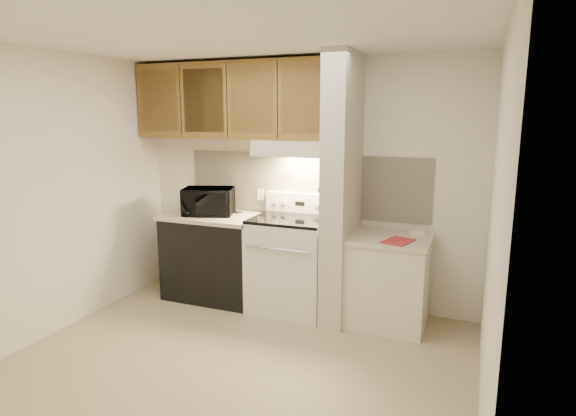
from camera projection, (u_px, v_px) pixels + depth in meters
The scene contains 50 objects.
floor at pixel (238, 361), 3.86m from camera, with size 3.60×3.60×0.00m, color tan.
ceiling at pixel (231, 35), 3.38m from camera, with size 3.60×3.60×0.00m, color white.
wall_back at pixel (303, 183), 4.99m from camera, with size 3.60×0.02×2.50m, color white.
wall_left at pixel (56, 194), 4.28m from camera, with size 0.02×3.00×2.50m, color white.
wall_right at pixel (494, 230), 2.96m from camera, with size 0.02×3.00×2.50m, color white.
backsplash at pixel (303, 184), 4.98m from camera, with size 2.60×0.02×0.63m, color beige.
range_body at pixel (291, 265), 4.82m from camera, with size 0.76×0.65×0.92m, color silver.
oven_window at pixel (279, 271), 4.53m from camera, with size 0.50×0.01×0.30m, color black.
oven_handle at pixel (277, 249), 4.45m from camera, with size 0.02×0.02×0.65m, color silver.
cooktop at pixel (291, 219), 4.73m from camera, with size 0.74×0.64×0.03m, color black.
range_backguard at pixel (301, 203), 4.97m from camera, with size 0.76×0.08×0.20m, color silver.
range_display at pixel (300, 203), 4.93m from camera, with size 0.10×0.01×0.04m, color black.
range_knob_left_outer at pixel (275, 202), 5.03m from camera, with size 0.05×0.05×0.02m, color silver.
range_knob_left_inner at pixel (284, 202), 4.99m from camera, with size 0.05×0.05×0.02m, color silver.
range_knob_right_inner at pixel (316, 205), 4.86m from camera, with size 0.05×0.05×0.02m, color silver.
range_knob_right_outer at pixel (326, 205), 4.83m from camera, with size 0.05×0.05×0.02m, color silver.
dishwasher_front at pixel (215, 258), 5.16m from camera, with size 1.00×0.63×0.87m, color black.
left_countertop at pixel (214, 216), 5.07m from camera, with size 1.04×0.67×0.04m, color beige.
spoon_rest at pixel (234, 211), 5.20m from camera, with size 0.20×0.06×0.01m, color black.
teal_jar at pixel (185, 207), 5.18m from camera, with size 0.10×0.10×0.11m, color #216A70.
outlet at pixel (261, 195), 5.17m from camera, with size 0.08×0.01×0.12m, color beige.
microwave at pixel (208, 201), 5.04m from camera, with size 0.51×0.35×0.28m, color black.
partition_pillar at pixel (342, 191), 4.48m from camera, with size 0.22×0.70×2.50m, color beige.
pillar_trim at pixel (330, 185), 4.51m from camera, with size 0.01×0.70×0.04m, color olive.
knife_strip at pixel (328, 183), 4.47m from camera, with size 0.02×0.42×0.04m, color black.
knife_blade_a at pixel (322, 196), 4.35m from camera, with size 0.01×0.04×0.16m, color silver.
knife_handle_a at pixel (321, 180), 4.30m from camera, with size 0.02×0.02×0.10m, color black.
knife_blade_b at pixel (324, 196), 4.41m from camera, with size 0.01×0.04×0.18m, color silver.
knife_handle_b at pixel (324, 179), 4.39m from camera, with size 0.02×0.02×0.10m, color black.
knife_blade_c at pixel (326, 196), 4.48m from camera, with size 0.01×0.04×0.20m, color silver.
knife_handle_c at pixel (327, 178), 4.47m from camera, with size 0.02×0.02×0.10m, color black.
knife_blade_d at pixel (329, 192), 4.56m from camera, with size 0.01×0.04×0.16m, color silver.
knife_handle_d at pixel (329, 177), 4.52m from camera, with size 0.02×0.02×0.10m, color black.
knife_blade_e at pixel (332, 192), 4.64m from camera, with size 0.01×0.04×0.18m, color silver.
knife_handle_e at pixel (332, 176), 4.62m from camera, with size 0.02×0.02×0.10m, color black.
oven_mitt at pixel (333, 197), 4.70m from camera, with size 0.03×0.10×0.25m, color gray.
right_cab_base at pixel (388, 283), 4.47m from camera, with size 0.70×0.60×0.81m, color beige.
right_countertop at pixel (390, 239), 4.39m from camera, with size 0.74×0.64×0.04m, color beige.
red_folder at pixel (398, 241), 4.22m from camera, with size 0.21×0.29×0.01m, color #A9282F.
white_box at pixel (417, 233), 4.47m from camera, with size 0.13×0.09×0.04m, color white.
range_hood at pixel (296, 148), 4.71m from camera, with size 0.78×0.44×0.15m, color beige.
hood_lip at pixel (288, 154), 4.53m from camera, with size 0.78×0.04×0.06m, color beige.
upper_cabinets at pixel (235, 101), 4.92m from camera, with size 2.18×0.33×0.77m, color olive.
cab_door_a at pixel (159, 101), 5.07m from camera, with size 0.46×0.01×0.63m, color olive.
cab_gap_a at pixel (181, 101), 4.97m from camera, with size 0.01×0.01×0.73m, color black.
cab_door_b at pixel (203, 101), 4.87m from camera, with size 0.46×0.01×0.63m, color olive.
cab_gap_b at pixel (227, 100), 4.77m from camera, with size 0.01×0.01×0.73m, color black.
cab_door_c at pixel (252, 100), 4.67m from camera, with size 0.46×0.01×0.63m, color olive.
cab_gap_c at pixel (277, 100), 4.57m from camera, with size 0.01×0.01×0.73m, color black.
cab_door_d at pixel (304, 99), 4.47m from camera, with size 0.46×0.01×0.63m, color olive.
Camera 1 is at (1.69, -3.15, 1.95)m, focal length 30.00 mm.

